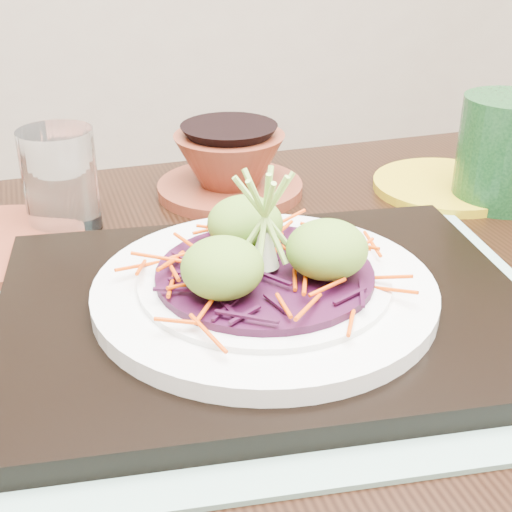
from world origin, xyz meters
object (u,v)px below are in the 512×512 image
object	(u,v)px
water_glass	(61,181)
serving_tray	(264,309)
dining_table	(270,396)
white_plate	(265,289)
terracotta_bowl_set	(230,167)
yellow_plate	(446,186)
green_jar	(505,151)

from	to	relation	value
water_glass	serving_tray	bearing A→B (deg)	-62.57
dining_table	white_plate	size ratio (longest dim) A/B	4.35
dining_table	terracotta_bowl_set	world-z (taller)	terracotta_bowl_set
white_plate	terracotta_bowl_set	size ratio (longest dim) A/B	1.53
white_plate	yellow_plate	distance (m)	0.38
white_plate	yellow_plate	world-z (taller)	white_plate
terracotta_bowl_set	yellow_plate	distance (m)	0.27
dining_table	serving_tray	distance (m)	0.12
serving_tray	white_plate	bearing A→B (deg)	10.31
yellow_plate	green_jar	size ratio (longest dim) A/B	1.42
green_jar	water_glass	bearing A→B (deg)	168.09
yellow_plate	dining_table	bearing A→B (deg)	-149.26
white_plate	green_jar	distance (m)	0.39
white_plate	terracotta_bowl_set	world-z (taller)	terracotta_bowl_set
serving_tray	water_glass	xyz separation A→B (m)	(-0.13, 0.25, 0.04)
dining_table	terracotta_bowl_set	xyz separation A→B (m)	(0.05, 0.27, 0.13)
yellow_plate	white_plate	bearing A→B (deg)	-147.42
white_plate	terracotta_bowl_set	bearing A→B (deg)	76.66
dining_table	yellow_plate	xyz separation A→B (m)	(0.30, 0.18, 0.10)
yellow_plate	green_jar	world-z (taller)	green_jar
water_glass	yellow_plate	distance (m)	0.46
water_glass	green_jar	xyz separation A→B (m)	(0.49, -0.10, 0.01)
water_glass	terracotta_bowl_set	bearing A→B (deg)	10.01
white_plate	water_glass	bearing A→B (deg)	117.43
terracotta_bowl_set	green_jar	xyz separation A→B (m)	(0.29, -0.14, 0.03)
water_glass	yellow_plate	world-z (taller)	water_glass
dining_table	water_glass	world-z (taller)	water_glass
dining_table	green_jar	xyz separation A→B (m)	(0.34, 0.13, 0.16)
water_glass	terracotta_bowl_set	size ratio (longest dim) A/B	0.60
dining_table	green_jar	size ratio (longest dim) A/B	9.89
yellow_plate	serving_tray	bearing A→B (deg)	-147.42
serving_tray	green_jar	xyz separation A→B (m)	(0.36, 0.15, 0.05)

